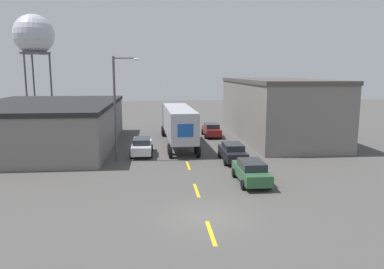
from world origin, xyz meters
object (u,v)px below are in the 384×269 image
semi_truck (178,121)px  parked_car_right_far (211,130)px  parked_car_right_mid (233,152)px  street_lamp (118,102)px  parked_car_left_far (142,146)px  parked_car_right_near (251,171)px  water_tower (34,36)px

semi_truck → parked_car_right_far: size_ratio=3.08×
semi_truck → parked_car_right_mid: 9.10m
street_lamp → parked_car_right_far: bearing=49.5°
parked_car_right_far → parked_car_left_far: size_ratio=1.00×
parked_car_right_near → parked_car_right_mid: same height
parked_car_right_near → water_tower: water_tower is taller
semi_truck → parked_car_right_near: size_ratio=3.08×
semi_truck → parked_car_right_mid: size_ratio=3.08×
parked_car_right_near → parked_car_left_far: (-7.67, 9.46, 0.00)m
parked_car_left_far → parked_car_right_mid: size_ratio=1.00×
parked_car_left_far → semi_truck: bearing=53.2°
parked_car_left_far → water_tower: 35.91m
parked_car_left_far → parked_car_right_near: bearing=-51.0°
parked_car_right_far → water_tower: (-25.27, 19.83, 12.21)m
parked_car_right_mid → street_lamp: size_ratio=0.53×
semi_truck → water_tower: water_tower is taller
parked_car_right_near → parked_car_right_mid: size_ratio=1.00×
parked_car_left_far → parked_car_right_mid: 8.33m
parked_car_right_far → parked_car_right_near: bearing=-90.0°
semi_truck → street_lamp: 9.04m
parked_car_left_far → parked_car_right_far: bearing=49.5°
semi_truck → parked_car_right_near: bearing=-75.9°
parked_car_left_far → street_lamp: size_ratio=0.53×
parked_car_right_far → parked_car_right_near: same height
semi_truck → parked_car_right_far: semi_truck is taller
semi_truck → parked_car_right_mid: bearing=-64.6°
parked_car_right_far → water_tower: 34.37m
semi_truck → street_lamp: (-5.33, -6.84, 2.57)m
semi_truck → water_tower: 33.77m
parked_car_right_near → water_tower: bearing=123.4°
parked_car_right_far → parked_car_right_near: (0.00, -18.46, 0.00)m
parked_car_right_mid → street_lamp: bearing=173.3°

